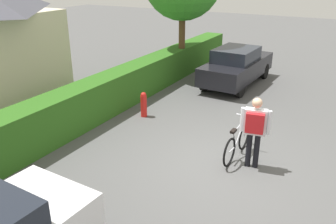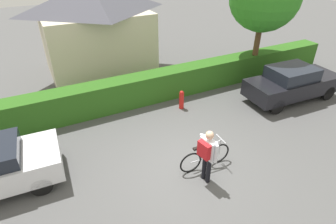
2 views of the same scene
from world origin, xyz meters
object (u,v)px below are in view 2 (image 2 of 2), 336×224
at_px(parked_car_far, 292,83).
at_px(bicycle, 205,157).
at_px(person_rider, 207,152).
at_px(fire_hydrant, 182,99).

distance_m(parked_car_far, bicycle, 6.11).
bearing_deg(person_rider, bicycle, 57.13).
bearing_deg(bicycle, fire_hydrant, 72.15).
distance_m(bicycle, fire_hydrant, 3.63).
xyz_separation_m(bicycle, person_rider, (-0.31, -0.47, 0.67)).
relative_size(bicycle, person_rider, 0.99).
height_order(parked_car_far, person_rider, person_rider).
height_order(parked_car_far, fire_hydrant, parked_car_far).
bearing_deg(fire_hydrant, person_rider, -109.86).
bearing_deg(person_rider, fire_hydrant, 70.14).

